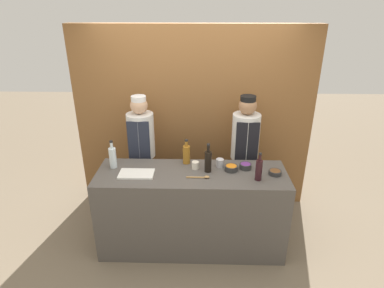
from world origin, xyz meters
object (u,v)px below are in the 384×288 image
Objects in this scene: bottle_clear at (113,157)px; cup_steel at (220,163)px; bottle_wine at (259,169)px; chef_right at (244,155)px; bottle_amber at (186,154)px; chef_left at (142,154)px; bottle_soy at (208,161)px; sauce_bowl_brown at (275,172)px; cutting_board at (136,174)px; sauce_bowl_orange at (231,168)px; wooden_spoon at (201,177)px; sauce_bowl_purple at (245,166)px; cup_cream at (195,165)px.

cup_steel is (1.17, 0.05, -0.08)m from bottle_clear.
bottle_wine is 0.72m from chef_right.
bottle_clear is 1.18m from cup_steel.
bottle_amber is 0.17× the size of chef_left.
bottle_soy is at bearing -139.59° from cup_steel.
cup_steel is at bearing 164.12° from sauce_bowl_brown.
bottle_wine reaches higher than cutting_board.
sauce_bowl_orange is 1.17m from chef_left.
sauce_bowl_orange is 0.59× the size of wooden_spoon.
bottle_soy is at bearing 7.32° from cutting_board.
chef_left is 0.99× the size of chef_right.
sauce_bowl_orange is 0.15m from cup_steel.
bottle_amber reaches higher than cup_steel.
bottle_amber reaches higher than sauce_bowl_orange.
bottle_clear is at bearing -116.67° from chef_left.
sauce_bowl_purple is at bearing 112.56° from bottle_wine.
chef_left reaches higher than wooden_spoon.
cup_cream is (-0.27, -0.06, -0.00)m from cup_steel.
cup_cream is 0.05× the size of chef_left.
chef_left is at bearing 154.58° from sauce_bowl_orange.
sauce_bowl_purple is 1.45m from bottle_clear.
sauce_bowl_orange is 0.52m from bottle_amber.
bottle_clear is 1.31× the size of wooden_spoon.
chef_left is (-1.51, 0.58, -0.08)m from sauce_bowl_brown.
sauce_bowl_brown is at bearing 30.88° from bottle_wine.
chef_left reaches higher than bottle_clear.
chef_right is (1.26, -0.00, 0.01)m from chef_left.
cup_cream reaches higher than cutting_board.
wooden_spoon is at bearing -73.14° from cup_cream.
cutting_board is at bearing -85.43° from chef_left.
bottle_clear is 1.58m from chef_right.
bottle_amber is (-0.65, 0.12, 0.08)m from sauce_bowl_purple.
bottle_clear is 0.99m from wooden_spoon.
cup_steel is at bearing 40.41° from bottle_soy.
bottle_wine is at bearing -36.70° from cup_steel.
sauce_bowl_orange is at bearing -1.76° from bottle_clear.
bottle_wine is 0.18× the size of chef_right.
sauce_bowl_purple is 0.53m from wooden_spoon.
cup_steel is at bearing 13.37° from cutting_board.
bottle_amber reaches higher than cup_cream.
bottle_amber is at bearing 154.41° from bottle_wine.
chef_right is at bearing 38.39° from cup_cream.
wooden_spoon is (-0.07, -0.15, -0.11)m from bottle_soy.
chef_left is (-0.05, 0.63, -0.07)m from cutting_board.
bottle_amber is at bearing -154.26° from chef_right.
bottle_amber is at bearing 29.26° from cutting_board.
chef_right is (1.50, 0.46, -0.18)m from bottle_clear.
cup_cream is (-0.55, -0.02, 0.01)m from sauce_bowl_purple.
bottle_clear is (-1.74, 0.11, 0.10)m from sauce_bowl_brown.
bottle_amber is (0.52, 0.29, 0.10)m from cutting_board.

